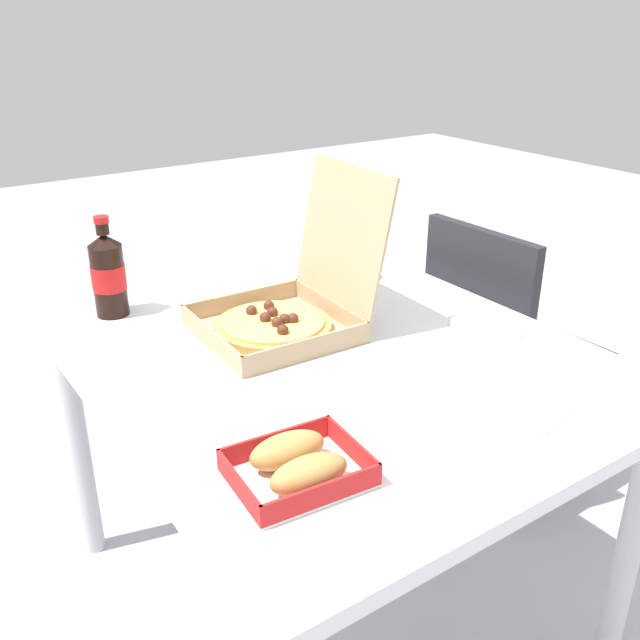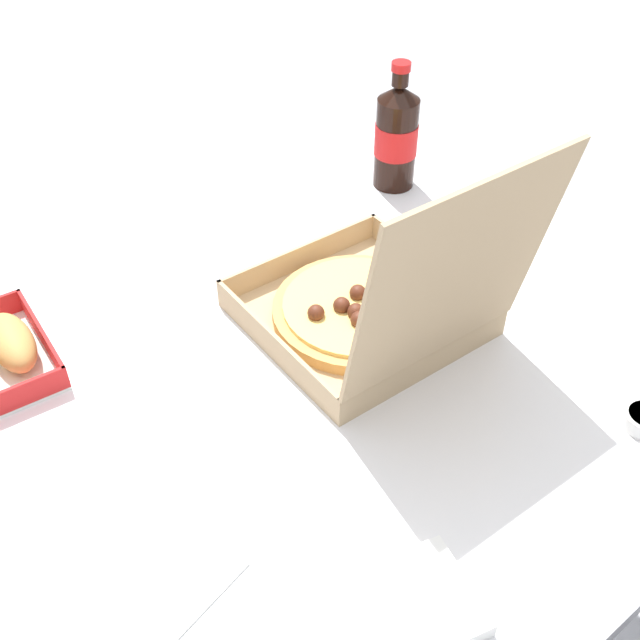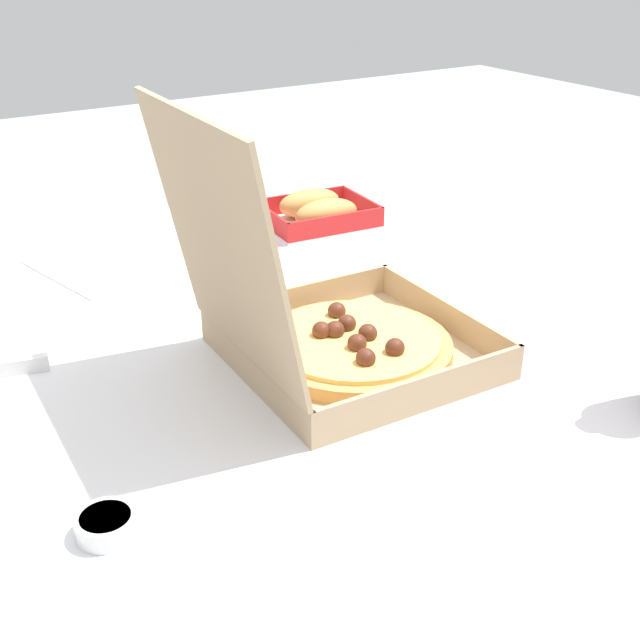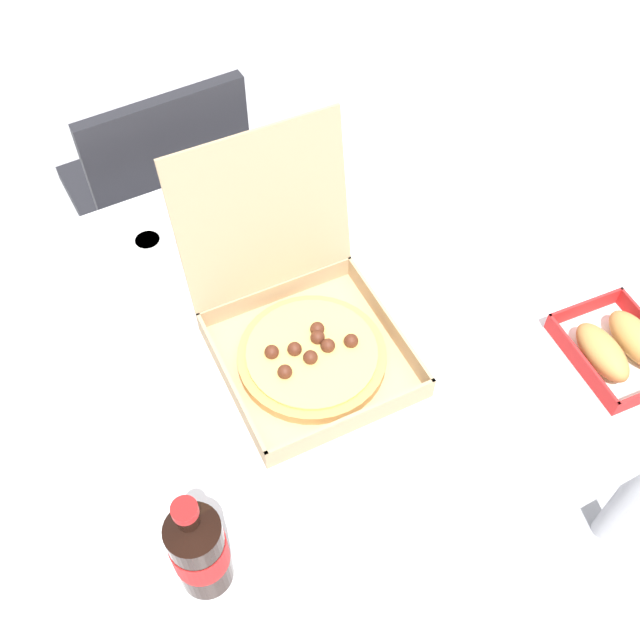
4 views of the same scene
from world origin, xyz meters
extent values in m
plane|color=#B2B2B7|center=(0.00, 0.00, 0.00)|extent=(10.00, 10.00, 0.00)
cube|color=white|center=(0.00, 0.00, 0.70)|extent=(1.17, 0.91, 0.03)
cylinder|color=#B7B7BC|center=(-0.51, -0.39, 0.34)|extent=(0.05, 0.05, 0.68)
cube|color=tan|center=(-0.10, -0.05, 0.72)|extent=(0.30, 0.30, 0.01)
cube|color=tan|center=(-0.10, -0.20, 0.74)|extent=(0.29, 0.02, 0.04)
cube|color=tan|center=(-0.24, -0.05, 0.74)|extent=(0.02, 0.29, 0.04)
cube|color=tan|center=(0.05, -0.06, 0.74)|extent=(0.02, 0.29, 0.04)
cube|color=tan|center=(-0.09, 0.09, 0.74)|extent=(0.29, 0.02, 0.04)
cube|color=tan|center=(-0.09, 0.12, 0.90)|extent=(0.29, 0.07, 0.29)
cylinder|color=tan|center=(-0.10, -0.05, 0.73)|extent=(0.24, 0.24, 0.02)
cylinder|color=#EAC666|center=(-0.10, -0.05, 0.74)|extent=(0.22, 0.22, 0.01)
sphere|color=#562819|center=(-0.11, -0.07, 0.75)|extent=(0.02, 0.02, 0.02)
sphere|color=#562819|center=(-0.16, -0.03, 0.75)|extent=(0.02, 0.02, 0.02)
sphere|color=#562819|center=(-0.03, -0.07, 0.75)|extent=(0.02, 0.02, 0.02)
sphere|color=#562819|center=(-0.07, -0.02, 0.75)|extent=(0.02, 0.02, 0.02)
sphere|color=#562819|center=(-0.12, -0.04, 0.75)|extent=(0.02, 0.02, 0.02)
sphere|color=#562819|center=(-0.08, -0.04, 0.75)|extent=(0.02, 0.02, 0.02)
sphere|color=#562819|center=(-0.07, -0.06, 0.75)|extent=(0.02, 0.02, 0.02)
sphere|color=#562819|center=(-0.15, -0.07, 0.75)|extent=(0.02, 0.02, 0.02)
cube|color=red|center=(0.36, -0.19, 0.74)|extent=(0.15, 0.02, 0.03)
cube|color=red|center=(0.28, -0.27, 0.74)|extent=(0.02, 0.19, 0.03)
ellipsoid|color=tan|center=(0.32, -0.28, 0.75)|extent=(0.07, 0.12, 0.05)
cylinder|color=black|center=(-0.38, -0.30, 0.79)|extent=(0.07, 0.07, 0.16)
cone|color=black|center=(-0.38, -0.30, 0.89)|extent=(0.07, 0.07, 0.02)
cylinder|color=black|center=(-0.38, -0.30, 0.91)|extent=(0.03, 0.03, 0.02)
cylinder|color=red|center=(-0.38, -0.30, 0.93)|extent=(0.03, 0.03, 0.01)
cylinder|color=red|center=(-0.38, -0.30, 0.80)|extent=(0.07, 0.07, 0.06)
cube|color=white|center=(0.37, 0.13, 0.72)|extent=(0.24, 0.20, 0.00)
cube|color=white|center=(0.14, 0.32, 0.72)|extent=(0.13, 0.13, 0.02)
camera|label=1|loc=(1.06, -0.72, 1.34)|focal=39.46mm
camera|label=2|loc=(0.46, 0.57, 1.44)|focal=43.41mm
camera|label=3|loc=(-0.82, 0.45, 1.21)|focal=45.05mm
camera|label=4|loc=(-0.41, -0.66, 1.73)|focal=41.62mm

